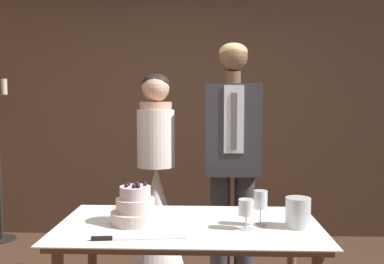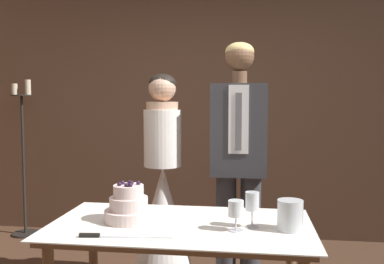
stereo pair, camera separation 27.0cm
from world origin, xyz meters
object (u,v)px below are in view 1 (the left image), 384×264
Objects in this scene: candle_stand at (0,166)px; tiered_cake at (135,208)px; wine_glass_near at (261,201)px; groom at (233,155)px; cake_knife at (121,238)px; cake_table at (189,241)px; bride at (156,212)px; wine_glass_middle at (246,209)px; hurricane_candle at (298,213)px.

tiered_cake is at bearing -48.77° from candle_stand.
wine_glass_near is 0.10× the size of groom.
candle_stand is (-1.70, 2.25, -0.02)m from cake_knife.
tiered_cake is 2.62m from candle_stand.
candle_stand is at bearing 135.57° from cake_table.
tiered_cake is 1.07m from groom.
tiered_cake is 0.16× the size of bride.
wine_glass_middle is at bearing -8.82° from tiered_cake.
cake_table is 0.76× the size of groom.
cake_knife is at bearing -52.91° from candle_stand.
bride is at bearing -32.13° from candle_stand.
cake_table is at bearing -107.74° from groom.
tiered_cake reaches higher than cake_knife.
bride reaches higher than hurricane_candle.
wine_glass_middle is at bearing -139.05° from wine_glass_near.
wine_glass_near is 1.16m from bride.
candle_stand reaches higher than wine_glass_middle.
cake_knife is at bearing -94.60° from tiered_cake.
groom reaches higher than candle_stand.
wine_glass_near is at bearing -39.68° from candle_stand.
hurricane_candle is at bearing -72.68° from groom.
tiered_cake is 0.14× the size of groom.
wine_glass_near is 0.11× the size of candle_stand.
wine_glass_near is (0.38, -0.01, 0.22)m from cake_table.
wine_glass_middle reaches higher than cake_knife.
candle_stand is at bearing 138.34° from wine_glass_middle.
groom reaches higher than hurricane_candle.
wine_glass_middle is at bearing -89.14° from groom.
bride reaches higher than wine_glass_middle.
tiered_cake is at bearing 78.98° from cake_knife.
bride reaches higher than wine_glass_near.
cake_table is 0.94m from bride.
wine_glass_near reaches higher than cake_table.
tiered_cake is 1.70× the size of wine_glass_middle.
cake_knife is 0.28× the size of candle_stand.
groom reaches higher than bride.
tiered_cake is 0.87m from hurricane_candle.
cake_knife is (-0.02, -0.28, -0.07)m from tiered_cake.
cake_knife is at bearing -162.63° from wine_glass_middle.
groom reaches higher than wine_glass_near.
candle_stand reaches higher than hurricane_candle.
cake_knife is 0.28× the size of bride.
hurricane_candle is 3.28m from candle_stand.
wine_glass_middle is at bearing -41.66° from candle_stand.
wine_glass_near is at bearing 40.95° from wine_glass_middle.
hurricane_candle is (0.89, 0.24, 0.07)m from cake_knife.
cake_knife is 0.65m from wine_glass_middle.
tiered_cake is (-0.29, 0.01, 0.17)m from cake_table.
tiered_cake is at bearing 176.88° from hurricane_candle.
bride is at bearing 126.43° from wine_glass_near.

